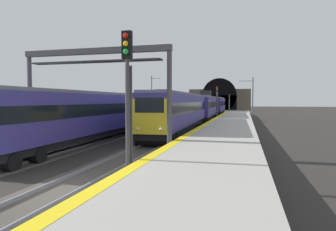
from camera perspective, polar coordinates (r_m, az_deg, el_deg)
The scene contains 13 objects.
ground_plane at distance 11.26m, azimuth -20.31°, elevation -13.97°, with size 320.00×320.00×0.00m, color #282623.
platform_right at distance 9.35m, azimuth 4.57°, elevation -14.23°, with size 112.00×4.75×0.96m, color #9E9B93.
platform_right_edge_strip at distance 9.80m, azimuth -7.93°, elevation -10.51°, with size 112.00×0.50×0.01m, color yellow.
track_main_line at distance 11.24m, azimuth -20.32°, elevation -13.76°, with size 160.00×2.87×0.21m.
train_main_approaching at distance 47.96m, azimuth 7.28°, elevation 1.72°, with size 59.00×3.26×4.85m.
train_adjacent_platform at distance 41.17m, azimuth -1.20°, elevation 1.50°, with size 60.34×2.92×4.79m.
railway_signal_near at distance 11.40m, azimuth -7.86°, elevation 4.32°, with size 0.39×0.38×5.87m.
railway_signal_mid at distance 47.56m, azimuth 9.48°, elevation 2.85°, with size 0.39×0.38×5.52m.
railway_signal_far at distance 85.07m, azimuth 11.82°, elevation 2.73°, with size 0.39×0.38×5.02m.
overhead_signal_gantry at distance 18.36m, azimuth -14.03°, elevation 8.12°, with size 0.70×9.55×6.36m.
tunnel_portal at distance 104.44m, azimuth 9.95°, elevation 3.10°, with size 2.67×21.16×11.85m.
catenary_mast_near at distance 52.60m, azimuth 16.05°, elevation 3.34°, with size 0.22×2.39×7.21m.
catenary_mast_far at distance 60.88m, azimuth -3.17°, elevation 3.90°, with size 0.22×1.98×8.37m.
Camera 1 is at (-8.79, -6.24, 3.23)m, focal length 31.42 mm.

